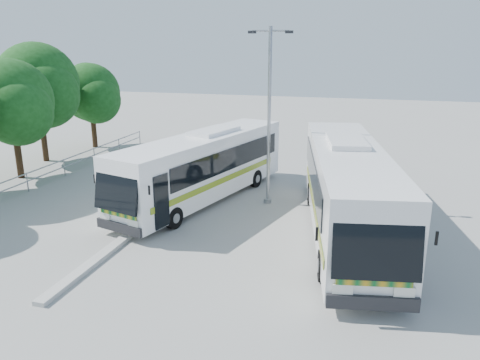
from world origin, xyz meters
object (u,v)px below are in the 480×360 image
(tree_far_e, at_px, (92,93))
(lamppost, at_px, (269,110))
(tree_far_c, at_px, (12,101))
(coach_main, at_px, (203,166))
(coach_adjacent, at_px, (347,188))
(tree_far_d, at_px, (39,84))

(tree_far_e, relative_size, lamppost, 0.75)
(tree_far_c, distance_m, coach_main, 11.44)
(coach_main, distance_m, coach_adjacent, 7.14)
(coach_adjacent, height_order, lamppost, lamppost)
(tree_far_e, relative_size, coach_main, 0.52)
(tree_far_c, bearing_deg, coach_main, -4.58)
(lamppost, bearing_deg, tree_far_e, 142.90)
(coach_main, height_order, lamppost, lamppost)
(tree_far_d, bearing_deg, tree_far_c, -72.17)
(tree_far_c, height_order, coach_adjacent, tree_far_c)
(tree_far_d, relative_size, tree_far_e, 1.24)
(tree_far_e, height_order, coach_main, tree_far_e)
(tree_far_d, relative_size, coach_adjacent, 0.58)
(coach_adjacent, bearing_deg, lamppost, 132.23)
(tree_far_c, xyz_separation_m, coach_adjacent, (17.85, -3.26, -2.38))
(tree_far_c, height_order, tree_far_e, tree_far_c)
(tree_far_d, bearing_deg, lamppost, -15.04)
(tree_far_d, distance_m, coach_adjacent, 20.48)
(lamppost, bearing_deg, coach_main, -177.63)
(tree_far_c, xyz_separation_m, lamppost, (14.12, -0.41, 0.12))
(tree_far_d, height_order, coach_adjacent, tree_far_d)
(coach_main, distance_m, lamppost, 4.05)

